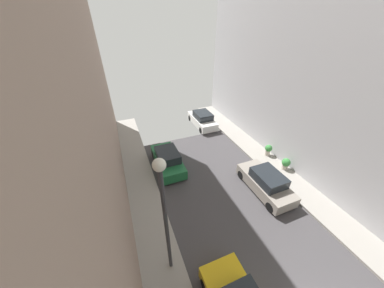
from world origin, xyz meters
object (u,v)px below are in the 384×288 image
Objects in this scene: parked_car_right_1 at (266,182)px; lamp_post at (164,209)px; potted_plant_2 at (268,149)px; parked_car_left_3 at (168,160)px; parked_car_right_2 at (202,119)px; potted_plant_3 at (286,163)px.

parked_car_right_1 is 0.67× the size of lamp_post.
parked_car_right_1 is 4.36× the size of potted_plant_2.
potted_plant_2 is at bearing -12.12° from parked_car_left_3.
parked_car_right_1 is 4.16m from potted_plant_2.
parked_car_right_2 is (0.00, 10.27, 0.00)m from parked_car_right_1.
parked_car_right_1 is at bearing -41.83° from parked_car_left_3.
parked_car_left_3 is at bearing 155.75° from potted_plant_3.
parked_car_right_2 is 7.72m from potted_plant_2.
potted_plant_2 reaches higher than potted_plant_3.
potted_plant_2 is (8.20, -1.76, -0.01)m from parked_car_left_3.
parked_car_left_3 is 7.25m from parked_car_right_1.
parked_car_left_3 is 8.39m from potted_plant_2.
parked_car_right_1 and parked_car_right_2 have the same top height.
lamp_post is (-7.30, -2.34, 3.50)m from parked_car_right_1.
lamp_post reaches higher than parked_car_right_1.
potted_plant_2 is at bearing 28.19° from lamp_post.
potted_plant_2 is 11.99m from lamp_post.
potted_plant_2 is at bearing 47.63° from parked_car_right_1.
potted_plant_3 is (2.82, 1.13, -0.05)m from parked_car_right_1.
parked_car_right_2 is 4.54× the size of potted_plant_3.
potted_plant_3 is 11.27m from lamp_post.
parked_car_left_3 is 0.67× the size of lamp_post.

